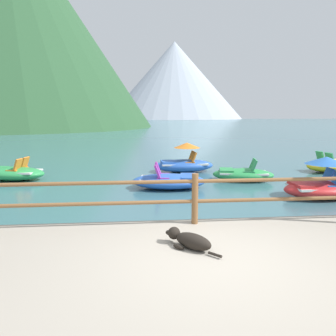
{
  "coord_description": "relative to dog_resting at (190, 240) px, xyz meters",
  "views": [
    {
      "loc": [
        -1.08,
        -4.5,
        2.45
      ],
      "look_at": [
        -0.17,
        5.0,
        0.9
      ],
      "focal_mm": 36.31,
      "sensor_mm": 36.0,
      "label": 1
    }
  ],
  "objects": [
    {
      "name": "distant_peak",
      "position": [
        16.63,
        147.06,
        15.99
      ],
      "size": [
        59.35,
        59.35,
        33.03
      ],
      "primitive_type": "cone",
      "color": "#A8B2C1",
      "rests_on": "ground"
    },
    {
      "name": "ground_plane",
      "position": [
        0.28,
        39.59,
        -0.52
      ],
      "size": [
        200.0,
        200.0,
        0.0
      ],
      "primitive_type": "plane",
      "color": "#3D6B75"
    },
    {
      "name": "dog_resting",
      "position": [
        0.0,
        0.0,
        0.0
      ],
      "size": [
        0.76,
        0.85,
        0.26
      ],
      "color": "black",
      "rests_on": "promenade_dock"
    },
    {
      "name": "dock_railing",
      "position": [
        0.28,
        1.14,
        0.45
      ],
      "size": [
        23.92,
        0.12,
        0.95
      ],
      "color": "brown",
      "rests_on": "promenade_dock"
    },
    {
      "name": "pedal_boat_6",
      "position": [
        1.22,
        9.07,
        -0.13
      ],
      "size": [
        2.51,
        1.24,
        1.23
      ],
      "color": "blue",
      "rests_on": "ground"
    },
    {
      "name": "pedal_boat_0",
      "position": [
        0.29,
        5.98,
        -0.27
      ],
      "size": [
        2.53,
        1.64,
        0.82
      ],
      "color": "blue",
      "rests_on": "ground"
    },
    {
      "name": "pedal_boat_4",
      "position": [
        4.56,
        4.28,
        -0.12
      ],
      "size": [
        2.19,
        1.25,
        1.21
      ],
      "color": "red",
      "rests_on": "ground"
    },
    {
      "name": "cliff_headland",
      "position": [
        -20.55,
        58.7,
        16.87
      ],
      "size": [
        48.37,
        48.37,
        37.05
      ],
      "color": "#2D5633",
      "rests_on": "ground"
    },
    {
      "name": "pedal_boat_1",
      "position": [
        -5.33,
        7.92,
        -0.26
      ],
      "size": [
        2.56,
        1.68,
        0.83
      ],
      "color": "green",
      "rests_on": "ground"
    },
    {
      "name": "pedal_boat_3",
      "position": [
        7.4,
        8.49,
        -0.25
      ],
      "size": [
        2.43,
        1.75,
        0.86
      ],
      "color": "yellow",
      "rests_on": "ground"
    },
    {
      "name": "pedal_boat_2",
      "position": [
        3.09,
        6.98,
        -0.28
      ],
      "size": [
        2.39,
        1.58,
        0.81
      ],
      "color": "green",
      "rests_on": "ground"
    }
  ]
}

